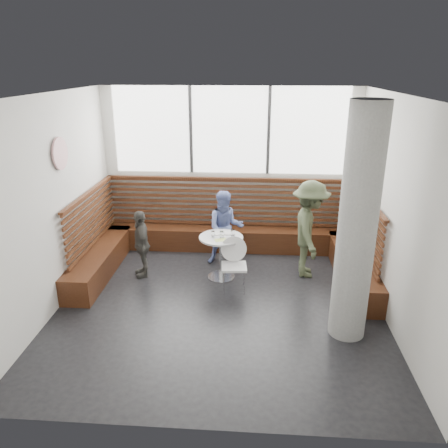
# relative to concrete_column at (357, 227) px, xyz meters

# --- Properties ---
(room) EXTENTS (5.00, 5.00, 3.20)m
(room) POSITION_rel_concrete_column_xyz_m (-1.85, 0.60, 0.00)
(room) COLOR silver
(room) RESTS_ON ground
(booth) EXTENTS (5.00, 2.50, 1.44)m
(booth) POSITION_rel_concrete_column_xyz_m (-1.85, 2.37, -1.19)
(booth) COLOR #3B1D0E
(booth) RESTS_ON ground
(concrete_column) EXTENTS (0.50, 0.50, 3.20)m
(concrete_column) POSITION_rel_concrete_column_xyz_m (0.00, 0.00, 0.00)
(concrete_column) COLOR gray
(concrete_column) RESTS_ON ground
(wall_art) EXTENTS (0.03, 0.50, 0.50)m
(wall_art) POSITION_rel_concrete_column_xyz_m (-4.31, 1.00, 0.70)
(wall_art) COLOR white
(wall_art) RESTS_ON room
(cafe_table) EXTENTS (0.76, 0.76, 0.78)m
(cafe_table) POSITION_rel_concrete_column_xyz_m (-1.90, 1.55, -1.04)
(cafe_table) COLOR silver
(cafe_table) RESTS_ON ground
(cafe_chair) EXTENTS (0.43, 0.42, 0.90)m
(cafe_chair) POSITION_rel_concrete_column_xyz_m (-1.65, 1.17, -1.07)
(cafe_chair) COLOR white
(cafe_chair) RESTS_ON ground
(adult_man) EXTENTS (0.67, 1.13, 1.73)m
(adult_man) POSITION_rel_concrete_column_xyz_m (-0.37, 1.80, -0.73)
(adult_man) COLOR #465136
(adult_man) RESTS_ON ground
(child_back) EXTENTS (0.75, 0.62, 1.41)m
(child_back) POSITION_rel_concrete_column_xyz_m (-1.86, 2.19, -0.90)
(child_back) COLOR #6E7FBF
(child_back) RESTS_ON ground
(child_left) EXTENTS (0.52, 0.77, 1.22)m
(child_left) POSITION_rel_concrete_column_xyz_m (-3.30, 1.56, -0.99)
(child_left) COLOR #494842
(child_left) RESTS_ON ground
(plate_near) EXTENTS (0.21, 0.21, 0.01)m
(plate_near) POSITION_rel_concrete_column_xyz_m (-1.99, 1.69, -0.81)
(plate_near) COLOR white
(plate_near) RESTS_ON cafe_table
(plate_far) EXTENTS (0.22, 0.22, 0.02)m
(plate_far) POSITION_rel_concrete_column_xyz_m (-1.80, 1.72, -0.81)
(plate_far) COLOR white
(plate_far) RESTS_ON cafe_table
(glass_left) EXTENTS (0.06, 0.06, 0.10)m
(glass_left) POSITION_rel_concrete_column_xyz_m (-2.03, 1.53, -0.76)
(glass_left) COLOR white
(glass_left) RESTS_ON cafe_table
(glass_mid) EXTENTS (0.07, 0.07, 0.11)m
(glass_mid) POSITION_rel_concrete_column_xyz_m (-1.88, 1.50, -0.76)
(glass_mid) COLOR white
(glass_mid) RESTS_ON cafe_table
(glass_right) EXTENTS (0.07, 0.07, 0.11)m
(glass_right) POSITION_rel_concrete_column_xyz_m (-1.70, 1.61, -0.76)
(glass_right) COLOR white
(glass_right) RESTS_ON cafe_table
(menu_card) EXTENTS (0.24, 0.21, 0.00)m
(menu_card) POSITION_rel_concrete_column_xyz_m (-1.89, 1.40, -0.81)
(menu_card) COLOR #A5C64C
(menu_card) RESTS_ON cafe_table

